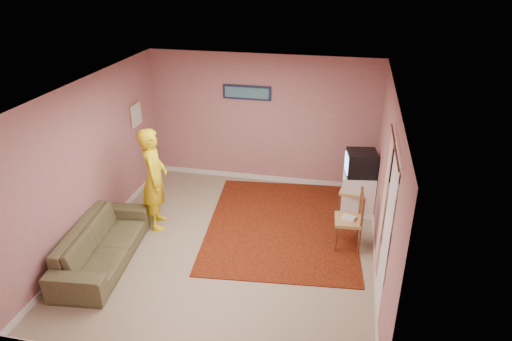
% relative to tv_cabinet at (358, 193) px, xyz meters
% --- Properties ---
extents(ground, '(5.00, 5.00, 0.00)m').
position_rel_tv_cabinet_xyz_m(ground, '(-1.95, -1.60, -0.37)').
color(ground, gray).
rests_on(ground, ground).
extents(wall_back, '(4.50, 0.02, 2.60)m').
position_rel_tv_cabinet_xyz_m(wall_back, '(-1.95, 0.90, 0.93)').
color(wall_back, '#A96F73').
rests_on(wall_back, ground).
extents(wall_front, '(4.50, 0.02, 2.60)m').
position_rel_tv_cabinet_xyz_m(wall_front, '(-1.95, -4.10, 0.93)').
color(wall_front, '#A96F73').
rests_on(wall_front, ground).
extents(wall_left, '(0.02, 5.00, 2.60)m').
position_rel_tv_cabinet_xyz_m(wall_left, '(-4.20, -1.60, 0.93)').
color(wall_left, '#A96F73').
rests_on(wall_left, ground).
extents(wall_right, '(0.02, 5.00, 2.60)m').
position_rel_tv_cabinet_xyz_m(wall_right, '(0.30, -1.60, 0.93)').
color(wall_right, '#A96F73').
rests_on(wall_right, ground).
extents(ceiling, '(4.50, 5.00, 0.02)m').
position_rel_tv_cabinet_xyz_m(ceiling, '(-1.95, -1.60, 2.23)').
color(ceiling, white).
rests_on(ceiling, wall_back).
extents(baseboard_back, '(4.50, 0.02, 0.10)m').
position_rel_tv_cabinet_xyz_m(baseboard_back, '(-1.95, 0.89, -0.32)').
color(baseboard_back, silver).
rests_on(baseboard_back, ground).
extents(baseboard_left, '(0.02, 5.00, 0.10)m').
position_rel_tv_cabinet_xyz_m(baseboard_left, '(-4.19, -1.60, -0.32)').
color(baseboard_left, silver).
rests_on(baseboard_left, ground).
extents(baseboard_right, '(0.02, 5.00, 0.10)m').
position_rel_tv_cabinet_xyz_m(baseboard_right, '(0.29, -1.60, -0.32)').
color(baseboard_right, silver).
rests_on(baseboard_right, ground).
extents(window, '(0.01, 1.10, 1.50)m').
position_rel_tv_cabinet_xyz_m(window, '(0.29, -2.50, 1.08)').
color(window, black).
rests_on(window, wall_right).
extents(curtain_sheer, '(0.01, 0.75, 2.10)m').
position_rel_tv_cabinet_xyz_m(curtain_sheer, '(0.28, -2.65, 0.88)').
color(curtain_sheer, white).
rests_on(curtain_sheer, wall_right).
extents(curtain_floral, '(0.01, 0.35, 2.10)m').
position_rel_tv_cabinet_xyz_m(curtain_floral, '(0.26, -1.95, 0.88)').
color(curtain_floral, '#EDE7CA').
rests_on(curtain_floral, wall_right).
extents(curtain_rod, '(0.02, 1.40, 0.02)m').
position_rel_tv_cabinet_xyz_m(curtain_rod, '(0.25, -2.50, 1.95)').
color(curtain_rod, brown).
rests_on(curtain_rod, wall_right).
extents(picture_back, '(0.95, 0.04, 0.28)m').
position_rel_tv_cabinet_xyz_m(picture_back, '(-2.25, 0.86, 1.48)').
color(picture_back, '#151B3B').
rests_on(picture_back, wall_back).
extents(picture_left, '(0.04, 0.38, 0.42)m').
position_rel_tv_cabinet_xyz_m(picture_left, '(-4.17, -0.00, 1.18)').
color(picture_left, beige).
rests_on(picture_left, wall_left).
extents(area_rug, '(2.81, 3.37, 0.02)m').
position_rel_tv_cabinet_xyz_m(area_rug, '(-1.26, -0.77, -0.36)').
color(area_rug, '#320507').
rests_on(area_rug, ground).
extents(tv_cabinet, '(0.58, 0.53, 0.74)m').
position_rel_tv_cabinet_xyz_m(tv_cabinet, '(0.00, 0.00, 0.00)').
color(tv_cabinet, silver).
rests_on(tv_cabinet, ground).
extents(crt_tv, '(0.58, 0.53, 0.44)m').
position_rel_tv_cabinet_xyz_m(crt_tv, '(-0.01, -0.00, 0.59)').
color(crt_tv, black).
rests_on(crt_tv, tv_cabinet).
extents(chair_a, '(0.47, 0.46, 0.50)m').
position_rel_tv_cabinet_xyz_m(chair_a, '(-0.10, -0.10, 0.19)').
color(chair_a, tan).
rests_on(chair_a, ground).
extents(dvd_player, '(0.33, 0.25, 0.05)m').
position_rel_tv_cabinet_xyz_m(dvd_player, '(-0.10, -0.10, 0.13)').
color(dvd_player, '#AEAEB3').
rests_on(dvd_player, chair_a).
extents(blue_throw, '(0.38, 0.05, 0.39)m').
position_rel_tv_cabinet_xyz_m(blue_throw, '(-0.10, 0.09, 0.38)').
color(blue_throw, '#92ABEF').
rests_on(blue_throw, chair_a).
extents(chair_b, '(0.45, 0.47, 0.53)m').
position_rel_tv_cabinet_xyz_m(chair_b, '(-0.15, -1.16, 0.23)').
color(chair_b, tan).
rests_on(chair_b, ground).
extents(game_console, '(0.23, 0.19, 0.04)m').
position_rel_tv_cabinet_xyz_m(game_console, '(-0.15, -1.16, 0.15)').
color(game_console, silver).
rests_on(game_console, chair_b).
extents(sofa, '(1.05, 2.17, 0.61)m').
position_rel_tv_cabinet_xyz_m(sofa, '(-3.75, -2.35, -0.06)').
color(sofa, brown).
rests_on(sofa, ground).
extents(person, '(0.60, 0.74, 1.77)m').
position_rel_tv_cabinet_xyz_m(person, '(-3.35, -1.20, 0.52)').
color(person, yellow).
rests_on(person, ground).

